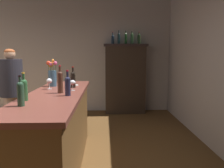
% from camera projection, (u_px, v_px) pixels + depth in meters
% --- Properties ---
extents(wall_back, '(5.71, 0.12, 2.95)m').
position_uv_depth(wall_back, '(62.00, 55.00, 5.94)').
color(wall_back, '#B3A9A0').
rests_on(wall_back, ground).
extents(bar_counter, '(0.67, 2.51, 1.01)m').
position_uv_depth(bar_counter, '(57.00, 132.00, 2.93)').
color(bar_counter, brown).
rests_on(bar_counter, ground).
extents(display_cabinet, '(1.08, 0.40, 1.74)m').
position_uv_depth(display_cabinet, '(125.00, 78.00, 5.78)').
color(display_cabinet, '#30241B').
rests_on(display_cabinet, ground).
extents(wine_bottle_pinot, '(0.07, 0.07, 0.30)m').
position_uv_depth(wine_bottle_pinot, '(24.00, 89.00, 2.38)').
color(wine_bottle_pinot, '#27532D').
rests_on(wine_bottle_pinot, bar_counter).
extents(wine_bottle_malbec, '(0.07, 0.07, 0.31)m').
position_uv_depth(wine_bottle_malbec, '(73.00, 79.00, 3.31)').
color(wine_bottle_malbec, black).
rests_on(wine_bottle_malbec, bar_counter).
extents(wine_bottle_syrah, '(0.07, 0.07, 0.30)m').
position_uv_depth(wine_bottle_syrah, '(68.00, 85.00, 2.66)').
color(wine_bottle_syrah, '#21233A').
rests_on(wine_bottle_syrah, bar_counter).
extents(wine_bottle_chardonnay, '(0.06, 0.06, 0.29)m').
position_uv_depth(wine_bottle_chardonnay, '(21.00, 92.00, 2.13)').
color(wine_bottle_chardonnay, '#274631').
rests_on(wine_bottle_chardonnay, bar_counter).
extents(wine_bottle_riesling, '(0.07, 0.07, 0.35)m').
position_uv_depth(wine_bottle_riesling, '(60.00, 81.00, 2.85)').
color(wine_bottle_riesling, '#462A1E').
rests_on(wine_bottle_riesling, bar_counter).
extents(wine_glass_front, '(0.08, 0.08, 0.15)m').
position_uv_depth(wine_glass_front, '(49.00, 81.00, 3.18)').
color(wine_glass_front, white).
rests_on(wine_glass_front, bar_counter).
extents(wine_glass_mid, '(0.08, 0.08, 0.14)m').
position_uv_depth(wine_glass_mid, '(73.00, 83.00, 3.05)').
color(wine_glass_mid, white).
rests_on(wine_glass_mid, bar_counter).
extents(flower_arrangement, '(0.16, 0.15, 0.41)m').
position_uv_depth(flower_arrangement, '(52.00, 74.00, 3.44)').
color(flower_arrangement, '#35556C').
rests_on(flower_arrangement, bar_counter).
extents(cheese_plate, '(0.16, 0.16, 0.01)m').
position_uv_depth(cheese_plate, '(73.00, 85.00, 3.53)').
color(cheese_plate, white).
rests_on(cheese_plate, bar_counter).
extents(display_bottle_left, '(0.07, 0.07, 0.30)m').
position_uv_depth(display_bottle_left, '(113.00, 39.00, 5.64)').
color(display_bottle_left, '#1B2B39').
rests_on(display_bottle_left, display_cabinet).
extents(display_bottle_midleft, '(0.07, 0.07, 0.33)m').
position_uv_depth(display_bottle_midleft, '(119.00, 38.00, 5.64)').
color(display_bottle_midleft, '#172F31').
rests_on(display_bottle_midleft, display_cabinet).
extents(display_bottle_center, '(0.06, 0.06, 0.33)m').
position_uv_depth(display_bottle_center, '(126.00, 38.00, 5.65)').
color(display_bottle_center, '#153B17').
rests_on(display_bottle_center, display_cabinet).
extents(display_bottle_midright, '(0.07, 0.07, 0.31)m').
position_uv_depth(display_bottle_midright, '(132.00, 38.00, 5.65)').
color(display_bottle_midright, '#2A4D2A').
rests_on(display_bottle_midright, display_cabinet).
extents(display_bottle_right, '(0.08, 0.08, 0.30)m').
position_uv_depth(display_bottle_right, '(139.00, 39.00, 5.66)').
color(display_bottle_right, '#1B3117').
rests_on(display_bottle_right, display_cabinet).
extents(patron_by_cabinet, '(0.38, 0.38, 1.59)m').
position_uv_depth(patron_by_cabinet, '(12.00, 92.00, 3.85)').
color(patron_by_cabinet, '#BA9F93').
rests_on(patron_by_cabinet, ground).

